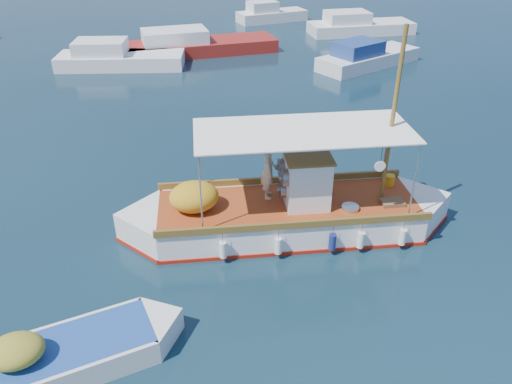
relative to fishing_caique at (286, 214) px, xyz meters
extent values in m
plane|color=black|center=(0.17, -0.04, -0.54)|extent=(160.00, 160.00, 0.00)
cube|color=white|center=(0.06, -0.01, -0.19)|extent=(7.80, 3.29, 1.11)
cube|color=white|center=(-3.72, 0.38, -0.19)|extent=(2.52, 2.52, 1.11)
cube|color=white|center=(3.83, -0.40, -0.19)|extent=(2.52, 2.52, 1.11)
cube|color=maroon|center=(0.06, -0.01, -0.52)|extent=(7.91, 3.38, 0.18)
cube|color=#973B17|center=(0.06, -0.01, 0.35)|extent=(7.78, 3.09, 0.06)
cube|color=brown|center=(0.19, 1.26, 0.47)|extent=(7.65, 0.88, 0.20)
cube|color=brown|center=(-0.07, -1.28, 0.47)|extent=(7.65, 0.88, 0.20)
cube|color=white|center=(0.56, -0.06, 1.12)|extent=(1.34, 1.43, 1.52)
cube|color=brown|center=(0.56, -0.06, 1.91)|extent=(1.45, 1.54, 0.06)
cylinder|color=slate|center=(-0.13, -0.32, 1.43)|extent=(0.27, 0.53, 0.51)
cylinder|color=slate|center=(-0.06, 0.33, 1.43)|extent=(0.27, 0.53, 0.51)
cylinder|color=slate|center=(-0.10, 0.01, 0.87)|extent=(0.27, 0.53, 0.51)
cylinder|color=brown|center=(2.87, -0.30, 2.89)|extent=(0.13, 0.13, 5.05)
cylinder|color=brown|center=(2.07, -0.22, 2.49)|extent=(1.82, 0.27, 0.08)
cylinder|color=silver|center=(-2.35, 1.35, 1.50)|extent=(0.05, 0.05, 2.27)
cylinder|color=silver|center=(-2.57, -0.86, 1.50)|extent=(0.05, 0.05, 2.27)
cylinder|color=silver|center=(3.39, 0.77, 1.50)|extent=(0.05, 0.05, 2.27)
cylinder|color=silver|center=(3.16, -1.45, 1.50)|extent=(0.05, 0.05, 2.27)
cube|color=white|center=(0.41, -0.05, 2.66)|extent=(6.18, 3.02, 0.04)
ellipsoid|color=#C38F1C|center=(-2.66, 0.27, 0.79)|extent=(1.53, 1.34, 0.85)
cube|color=orange|center=(1.42, 0.41, 0.57)|extent=(0.27, 0.21, 0.40)
cylinder|color=orange|center=(3.45, 0.35, 0.54)|extent=(0.33, 0.33, 0.34)
cube|color=brown|center=(3.03, -0.72, 0.43)|extent=(0.70, 0.52, 0.12)
cylinder|color=#B2B2B2|center=(1.71, -0.74, 0.43)|extent=(0.55, 0.55, 0.12)
cylinder|color=white|center=(2.16, -1.29, 2.01)|extent=(0.30, 0.06, 0.30)
cylinder|color=white|center=(-2.10, -1.21, -0.09)|extent=(0.22, 0.22, 0.49)
cylinder|color=navy|center=(0.92, -1.52, -0.09)|extent=(0.22, 0.22, 0.49)
cylinder|color=white|center=(2.93, -1.73, -0.09)|extent=(0.22, 0.22, 0.49)
imported|color=beige|center=(-0.44, 0.51, 1.27)|extent=(0.55, 0.73, 1.79)
cube|color=white|center=(-6.08, -4.00, -0.33)|extent=(4.24, 2.43, 0.78)
cube|color=white|center=(-4.14, -3.55, -0.33)|extent=(1.52, 1.52, 0.78)
cube|color=#1F4592|center=(-6.08, -4.00, 0.05)|extent=(4.20, 2.26, 0.04)
ellipsoid|color=olive|center=(-6.76, -4.16, 0.35)|extent=(1.33, 1.17, 0.57)
cube|color=silver|center=(-4.96, 18.34, -0.24)|extent=(7.59, 3.65, 1.00)
cube|color=silver|center=(-6.04, 18.53, 0.66)|extent=(3.23, 2.52, 0.80)
cube|color=maroon|center=(-0.11, 20.44, -0.24)|extent=(10.12, 3.57, 1.00)
cube|color=silver|center=(-1.60, 20.33, 0.66)|extent=(4.15, 2.68, 0.80)
cube|color=silver|center=(9.40, 15.41, -0.24)|extent=(7.00, 4.74, 1.00)
cube|color=navy|center=(8.49, 15.00, 0.66)|extent=(3.20, 2.80, 0.80)
cube|color=silver|center=(12.27, 23.35, -0.24)|extent=(7.66, 2.75, 1.00)
cube|color=silver|center=(11.13, 23.37, 0.66)|extent=(3.09, 2.27, 0.80)
cube|color=silver|center=(6.89, 28.90, -0.24)|extent=(5.86, 3.06, 1.00)
cube|color=silver|center=(6.07, 28.74, 0.66)|extent=(2.52, 2.10, 0.80)
camera|label=1|loc=(-3.59, -11.97, 8.11)|focal=35.00mm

